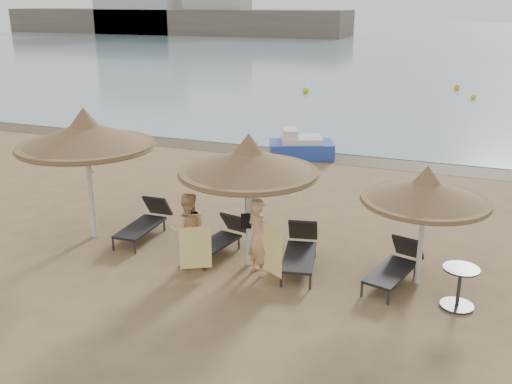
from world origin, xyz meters
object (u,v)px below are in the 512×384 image
lounger_far_left (146,221)px  person_right (258,231)px  person_left (188,225)px  lounger_near_right (300,249)px  side_table (459,289)px  palapa_left (85,135)px  lounger_far_right (396,265)px  palapa_right (426,191)px  palapa_center (249,162)px  lounger_near_left (220,238)px  pedal_boat (301,147)px

lounger_far_left → person_right: size_ratio=0.99×
person_left → lounger_near_right: bearing=172.9°
lounger_near_right → side_table: lounger_near_right is taller
lounger_far_left → lounger_near_right: 3.97m
palapa_left → person_right: size_ratio=1.65×
palapa_left → person_left: bearing=-12.5°
lounger_far_right → side_table: (1.23, -0.63, 0.01)m
lounger_far_left → person_right: person_right is taller
lounger_far_right → lounger_far_left: bearing=-167.7°
palapa_left → side_table: 8.60m
palapa_right → lounger_near_right: (-2.44, -0.08, -1.58)m
palapa_right → side_table: palapa_right is taller
palapa_right → palapa_center: bearing=-173.1°
palapa_left → lounger_far_left: size_ratio=1.67×
lounger_near_left → person_left: size_ratio=0.94×
lounger_near_right → pedal_boat: size_ratio=0.77×
palapa_left → lounger_near_right: size_ratio=1.59×
palapa_left → lounger_near_right: palapa_left is taller
side_table → person_left: bearing=-177.1°
palapa_right → pedal_boat: 10.00m
palapa_center → person_right: (0.33, -0.33, -1.34)m
lounger_near_right → palapa_right: bearing=-10.0°
palapa_right → person_right: (-3.15, -0.75, -1.00)m
lounger_far_right → palapa_left: bearing=-163.4°
side_table → pedal_boat: bearing=122.4°
person_left → palapa_right: bearing=162.7°
palapa_center → lounger_near_left: bearing=157.4°
palapa_center → lounger_far_right: (3.05, 0.34, -1.94)m
pedal_boat → side_table: bearing=-79.8°
palapa_right → lounger_far_right: size_ratio=1.31×
palapa_center → lounger_near_right: (1.04, 0.34, -1.92)m
person_left → lounger_far_left: bearing=-62.0°
lounger_near_left → person_right: person_right is taller
person_left → person_right: (1.50, 0.22, -0.00)m
lounger_near_left → person_left: 1.14m
palapa_left → lounger_near_right: 5.52m
palapa_center → lounger_near_right: palapa_center is taller
palapa_left → lounger_near_left: 3.87m
lounger_far_left → side_table: size_ratio=2.38×
palapa_center → palapa_left: bearing=178.8°
lounger_near_right → person_right: size_ratio=1.04×
side_table → person_left: 5.49m
palapa_center → person_left: 1.86m
person_left → palapa_center: bearing=176.1°
lounger_far_left → lounger_near_left: 2.09m
lounger_near_right → side_table: (3.24, -0.62, -0.01)m
palapa_right → person_right: bearing=-166.6°
palapa_right → person_right: size_ratio=1.30×
lounger_far_left → palapa_left: bearing=-159.0°
palapa_center → lounger_far_right: bearing=6.5°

